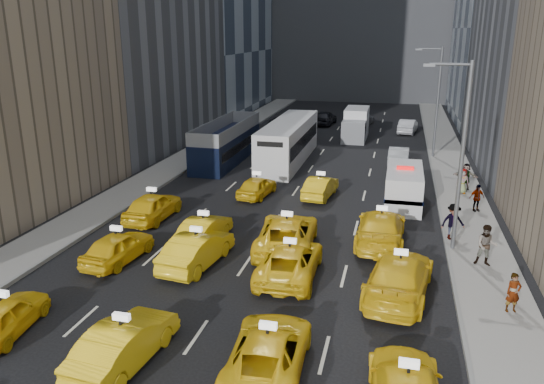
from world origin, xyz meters
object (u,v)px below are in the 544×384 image
at_px(nypd_van, 404,187).
at_px(box_truck, 356,124).
at_px(pedestrian_0, 513,293).
at_px(city_bus, 289,142).
at_px(double_decker, 227,142).

bearing_deg(nypd_van, box_truck, 98.98).
bearing_deg(pedestrian_0, city_bus, 103.45).
bearing_deg(box_truck, city_bus, -106.54).
height_order(nypd_van, double_decker, double_decker).
bearing_deg(pedestrian_0, box_truck, 87.37).
distance_m(nypd_van, city_bus, 12.96).
bearing_deg(nypd_van, city_bus, 130.51).
bearing_deg(city_bus, nypd_van, -41.43).
bearing_deg(box_truck, double_decker, -122.34).
bearing_deg(city_bus, double_decker, -163.71).
relative_size(nypd_van, city_bus, 0.44).
bearing_deg(city_bus, box_truck, 71.25).
height_order(city_bus, box_truck, city_bus).
distance_m(double_decker, box_truck, 15.02).
distance_m(nypd_van, box_truck, 20.44).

